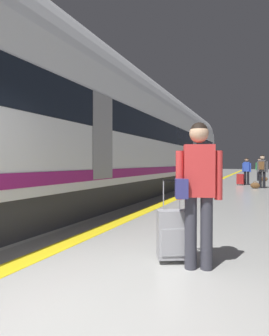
{
  "coord_description": "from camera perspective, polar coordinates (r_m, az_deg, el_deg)",
  "views": [
    {
      "loc": [
        1.59,
        -1.94,
        1.28
      ],
      "look_at": [
        -1.35,
        4.67,
        1.14
      ],
      "focal_mm": 30.08,
      "sensor_mm": 36.0,
      "label": 1
    }
  ],
  "objects": [
    {
      "name": "high_speed_train",
      "position": [
        11.62,
        -0.99,
        7.1
      ],
      "size": [
        2.94,
        30.23,
        4.97
      ],
      "color": "#38383D",
      "rests_on": "ground"
    },
    {
      "name": "ground_plane",
      "position": [
        2.81,
        -15.23,
        -25.99
      ],
      "size": [
        120.0,
        120.0,
        0.0
      ],
      "primitive_type": "plane",
      "color": "#B7B7B2"
    },
    {
      "name": "passenger_near",
      "position": [
        17.55,
        21.77,
        -0.23
      ],
      "size": [
        0.49,
        0.23,
        1.57
      ],
      "color": "black",
      "rests_on": "ground"
    },
    {
      "name": "passenger_mid",
      "position": [
        15.56,
        24.45,
        -0.08
      ],
      "size": [
        0.51,
        0.38,
        1.68
      ],
      "color": "black",
      "rests_on": "ground"
    },
    {
      "name": "passenger_far",
      "position": [
        21.88,
        23.97,
        0.05
      ],
      "size": [
        0.5,
        0.22,
        1.6
      ],
      "color": "black",
      "rests_on": "ground"
    },
    {
      "name": "suitcase_near",
      "position": [
        17.29,
        20.66,
        -2.11
      ],
      "size": [
        0.41,
        0.29,
        0.64
      ],
      "color": "#A51E1E",
      "rests_on": "ground"
    },
    {
      "name": "safety_line_strip",
      "position": [
        12.32,
        10.9,
        -4.9
      ],
      "size": [
        0.36,
        80.0,
        0.01
      ],
      "primitive_type": "cube",
      "color": "yellow",
      "rests_on": "ground"
    },
    {
      "name": "duffel_bag_far",
      "position": [
        21.62,
        24.8,
        -2.03
      ],
      "size": [
        0.44,
        0.26,
        0.36
      ],
      "color": "brown",
      "rests_on": "ground"
    },
    {
      "name": "traveller_foreground",
      "position": [
        3.45,
        12.63,
        -3.28
      ],
      "size": [
        0.57,
        0.41,
        1.76
      ],
      "color": "#383842",
      "rests_on": "ground"
    },
    {
      "name": "duffel_bag_mid",
      "position": [
        15.27,
        23.25,
        -3.26
      ],
      "size": [
        0.44,
        0.26,
        0.36
      ],
      "color": "brown",
      "rests_on": "ground"
    },
    {
      "name": "tactile_edge_band",
      "position": [
        12.4,
        9.42,
        -4.86
      ],
      "size": [
        0.62,
        80.0,
        0.01
      ],
      "primitive_type": "cube",
      "color": "slate",
      "rests_on": "ground"
    },
    {
      "name": "rolling_suitcase_foreground",
      "position": [
        3.72,
        7.67,
        -13.13
      ],
      "size": [
        0.44,
        0.37,
        1.06
      ],
      "color": "#9E9EA3",
      "rests_on": "ground"
    }
  ]
}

